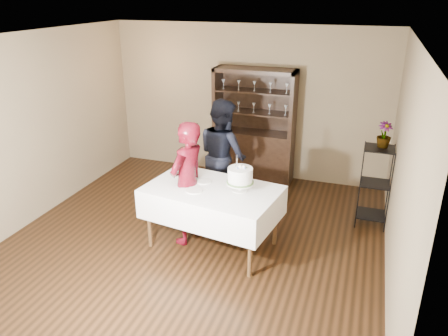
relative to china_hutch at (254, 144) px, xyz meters
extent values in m
plane|color=black|center=(-0.20, -2.25, -0.66)|extent=(5.00, 5.00, 0.00)
plane|color=silver|center=(-0.20, -2.25, 2.04)|extent=(5.00, 5.00, 0.00)
cube|color=#705F48|center=(-0.20, 0.25, 0.69)|extent=(5.00, 0.02, 2.70)
cube|color=#705F48|center=(-2.70, -2.25, 0.69)|extent=(0.02, 5.00, 2.70)
cube|color=#705F48|center=(2.30, -2.25, 0.69)|extent=(0.02, 5.00, 2.70)
cube|color=black|center=(0.00, -0.01, -0.21)|extent=(1.40, 0.48, 0.90)
cube|color=black|center=(0.00, 0.21, 0.79)|extent=(1.40, 0.03, 1.10)
cube|color=black|center=(0.00, -0.01, 1.31)|extent=(1.40, 0.48, 0.06)
cube|color=black|center=(0.00, -0.01, 0.59)|extent=(1.28, 0.42, 0.02)
cube|color=black|center=(0.00, -0.01, 0.96)|extent=(1.28, 0.42, 0.02)
cylinder|color=black|center=(1.88, -1.25, -0.06)|extent=(0.02, 0.02, 1.20)
cylinder|color=black|center=(2.28, -1.25, -0.06)|extent=(0.02, 0.02, 1.20)
cylinder|color=black|center=(1.88, -0.85, -0.06)|extent=(0.02, 0.02, 1.20)
cylinder|color=black|center=(2.28, -0.85, -0.06)|extent=(0.02, 0.02, 1.20)
cube|color=black|center=(2.08, -1.05, -0.51)|extent=(0.40, 0.40, 0.02)
cube|color=black|center=(2.08, -1.05, -0.01)|extent=(0.40, 0.40, 0.01)
cube|color=black|center=(2.08, -1.05, 0.52)|extent=(0.40, 0.40, 0.02)
cube|color=white|center=(0.08, -2.36, -0.01)|extent=(1.83, 1.28, 0.39)
cylinder|color=#47301A|center=(-0.71, -2.65, -0.26)|extent=(0.06, 0.06, 0.80)
cylinder|color=#47301A|center=(0.74, -2.87, -0.26)|extent=(0.06, 0.06, 0.80)
cylinder|color=#47301A|center=(-0.58, -1.84, -0.26)|extent=(0.06, 0.06, 0.80)
cylinder|color=#47301A|center=(0.87, -2.07, -0.26)|extent=(0.06, 0.06, 0.80)
imported|color=#3D0513|center=(-0.28, -2.32, 0.18)|extent=(0.55, 0.70, 1.69)
imported|color=black|center=(-0.17, -1.20, 0.20)|extent=(1.07, 1.04, 1.74)
cylinder|color=white|center=(0.44, -2.31, 0.19)|extent=(0.20, 0.20, 0.01)
cylinder|color=white|center=(0.44, -2.31, 0.23)|extent=(0.05, 0.05, 0.10)
cylinder|color=white|center=(0.44, -2.31, 0.29)|extent=(0.35, 0.35, 0.01)
cylinder|color=#466B33|center=(0.44, -2.31, 0.30)|extent=(0.34, 0.34, 0.02)
cylinder|color=white|center=(0.44, -2.31, 0.39)|extent=(0.32, 0.32, 0.20)
sphere|color=#6081CF|center=(0.47, -2.31, 0.50)|extent=(0.02, 0.02, 0.02)
cube|color=silver|center=(0.40, -2.33, 0.56)|extent=(0.02, 0.02, 0.14)
cube|color=black|center=(0.40, -2.33, 0.64)|extent=(0.02, 0.02, 0.05)
cylinder|color=white|center=(-0.11, -2.51, 0.19)|extent=(0.28, 0.28, 0.01)
cylinder|color=white|center=(-0.09, -2.20, 0.19)|extent=(0.26, 0.26, 0.01)
imported|color=#466B33|center=(2.11, -1.01, 0.70)|extent=(0.27, 0.27, 0.36)
camera|label=1|loc=(1.87, -7.13, 2.55)|focal=35.00mm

